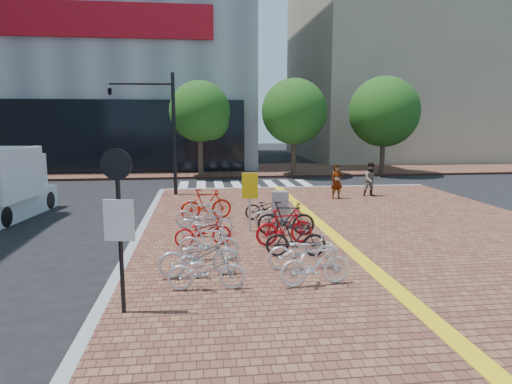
{
  "coord_description": "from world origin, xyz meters",
  "views": [
    {
      "loc": [
        -2.05,
        -11.55,
        3.67
      ],
      "look_at": [
        -0.22,
        3.3,
        1.3
      ],
      "focal_mm": 32.0,
      "sensor_mm": 36.0,
      "label": 1
    }
  ],
  "objects": [
    {
      "name": "street_trees",
      "position": [
        5.04,
        17.45,
        4.1
      ],
      "size": [
        16.2,
        4.6,
        6.35
      ],
      "color": "#38281E",
      "rests_on": "far_sidewalk"
    },
    {
      "name": "bike_11",
      "position": [
        0.54,
        1.93,
        0.68
      ],
      "size": [
        1.82,
        0.77,
        1.06
      ],
      "primitive_type": "imported",
      "rotation": [
        0.0,
        0.0,
        1.41
      ],
      "color": "black",
      "rests_on": "sidewalk"
    },
    {
      "name": "yellow_sign",
      "position": [
        -0.5,
        2.56,
        1.45
      ],
      "size": [
        0.51,
        0.13,
        1.88
      ],
      "color": "#B7B7BC",
      "rests_on": "sidewalk"
    },
    {
      "name": "far_sidewalk",
      "position": [
        0.0,
        21.0,
        0.07
      ],
      "size": [
        70.0,
        8.0,
        0.15
      ],
      "primitive_type": "cube",
      "color": "brown",
      "rests_on": "ground"
    },
    {
      "name": "ground",
      "position": [
        0.0,
        0.0,
        0.0
      ],
      "size": [
        120.0,
        120.0,
        0.0
      ],
      "primitive_type": "plane",
      "color": "black",
      "rests_on": "ground"
    },
    {
      "name": "notice_sign",
      "position": [
        -3.5,
        -3.36,
        2.06
      ],
      "size": [
        0.56,
        0.18,
        3.04
      ],
      "color": "black",
      "rests_on": "sidewalk"
    },
    {
      "name": "tactile_strip",
      "position": [
        2.0,
        -5.0,
        0.16
      ],
      "size": [
        0.4,
        34.0,
        0.01
      ],
      "primitive_type": "cube",
      "color": "yellow",
      "rests_on": "sidewalk"
    },
    {
      "name": "pedestrian_b",
      "position": [
        5.85,
        8.64,
        0.93
      ],
      "size": [
        0.76,
        0.6,
        1.56
      ],
      "primitive_type": "imported",
      "rotation": [
        0.0,
        0.0,
        -0.01
      ],
      "color": "#4F5364",
      "rests_on": "sidewalk"
    },
    {
      "name": "bike_3",
      "position": [
        -2.0,
        1.02,
        0.57
      ],
      "size": [
        1.7,
        0.88,
        0.85
      ],
      "primitive_type": "imported",
      "rotation": [
        0.0,
        0.0,
        1.78
      ],
      "color": "red",
      "rests_on": "sidewalk"
    },
    {
      "name": "sidewalk",
      "position": [
        3.0,
        -5.0,
        0.07
      ],
      "size": [
        14.0,
        34.0,
        0.15
      ],
      "primitive_type": "cube",
      "color": "brown",
      "rests_on": "ground"
    },
    {
      "name": "crosswalk",
      "position": [
        0.5,
        14.0,
        0.01
      ],
      "size": [
        7.5,
        4.0,
        0.01
      ],
      "color": "silver",
      "rests_on": "ground"
    },
    {
      "name": "bike_2",
      "position": [
        -1.87,
        -0.31,
        0.62
      ],
      "size": [
        1.61,
        0.73,
        0.93
      ],
      "primitive_type": "imported",
      "rotation": [
        0.0,
        0.0,
        1.38
      ],
      "color": "silver",
      "rests_on": "sidewalk"
    },
    {
      "name": "bike_1",
      "position": [
        -2.1,
        -1.53,
        0.64
      ],
      "size": [
        1.91,
        0.85,
        0.97
      ],
      "primitive_type": "imported",
      "rotation": [
        0.0,
        0.0,
        1.69
      ],
      "color": "silver",
      "rests_on": "sidewalk"
    },
    {
      "name": "bike_8",
      "position": [
        0.35,
        -1.3,
        0.6
      ],
      "size": [
        1.72,
        0.62,
        0.9
      ],
      "primitive_type": "imported",
      "rotation": [
        0.0,
        0.0,
        1.56
      ],
      "color": "silver",
      "rests_on": "sidewalk"
    },
    {
      "name": "pedestrian_a",
      "position": [
        4.06,
        8.19,
        0.93
      ],
      "size": [
        0.61,
        0.44,
        1.55
      ],
      "primitive_type": "imported",
      "rotation": [
        0.0,
        0.0,
        0.12
      ],
      "color": "gray",
      "rests_on": "sidewalk"
    },
    {
      "name": "bike_12",
      "position": [
        0.49,
        3.18,
        0.58
      ],
      "size": [
        1.72,
        0.86,
        0.86
      ],
      "primitive_type": "imported",
      "rotation": [
        0.0,
        0.0,
        1.75
      ],
      "color": "silver",
      "rests_on": "sidewalk"
    },
    {
      "name": "bike_0",
      "position": [
        -1.96,
        -2.36,
        0.58
      ],
      "size": [
        1.64,
        0.63,
        0.85
      ],
      "primitive_type": "imported",
      "rotation": [
        0.0,
        0.0,
        1.53
      ],
      "color": "silver",
      "rests_on": "sidewalk"
    },
    {
      "name": "bike_4",
      "position": [
        -1.9,
        2.09,
        0.58
      ],
      "size": [
        1.68,
        0.67,
        0.87
      ],
      "primitive_type": "imported",
      "rotation": [
        0.0,
        0.0,
        1.51
      ],
      "color": "silver",
      "rests_on": "sidewalk"
    },
    {
      "name": "bike_9",
      "position": [
        0.38,
        -0.29,
        0.62
      ],
      "size": [
        1.61,
        0.62,
        0.94
      ],
      "primitive_type": "imported",
      "rotation": [
        0.0,
        0.0,
        1.46
      ],
      "color": "black",
      "rests_on": "sidewalk"
    },
    {
      "name": "box_truck",
      "position": [
        -9.45,
        6.43,
        1.26
      ],
      "size": [
        2.62,
        4.86,
        2.68
      ],
      "color": "white",
      "rests_on": "ground"
    },
    {
      "name": "bike_5",
      "position": [
        -2.11,
        3.22,
        0.62
      ],
      "size": [
        1.58,
        0.53,
        0.93
      ],
      "primitive_type": "imported",
      "rotation": [
        0.0,
        0.0,
        1.51
      ],
      "color": "silver",
      "rests_on": "sidewalk"
    },
    {
      "name": "kerb_north",
      "position": [
        3.0,
        12.0,
        0.08
      ],
      "size": [
        14.0,
        0.25,
        0.15
      ],
      "primitive_type": "cube",
      "color": "gray",
      "rests_on": "ground"
    },
    {
      "name": "traffic_light_pole",
      "position": [
        -4.54,
        10.27,
        4.07
      ],
      "size": [
        3.05,
        1.18,
        5.68
      ],
      "color": "black",
      "rests_on": "sidewalk"
    },
    {
      "name": "bike_7",
      "position": [
        0.36,
        -2.41,
        0.63
      ],
      "size": [
        1.64,
        0.68,
        0.96
      ],
      "primitive_type": "imported",
      "rotation": [
        0.0,
        0.0,
        1.72
      ],
      "color": "white",
      "rests_on": "sidewalk"
    },
    {
      "name": "kerb_west",
      "position": [
        -4.0,
        -5.0,
        0.08
      ],
      "size": [
        0.25,
        34.0,
        0.15
      ],
      "primitive_type": "cube",
      "color": "gray",
      "rests_on": "ground"
    },
    {
      "name": "bike_13",
      "position": [
        0.33,
        4.32,
        0.58
      ],
      "size": [
        1.72,
        0.8,
        0.87
      ],
      "primitive_type": "imported",
      "rotation": [
        0.0,
        0.0,
        1.71
      ],
      "color": "black",
      "rests_on": "sidewalk"
    },
    {
      "name": "utility_box",
      "position": [
        0.58,
        3.11,
        0.74
      ],
      "size": [
        0.62,
        0.51,
        1.19
      ],
      "primitive_type": "cube",
      "rotation": [
        0.0,
        0.0,
        -0.24
      ],
      "color": "#A9A8AD",
      "rests_on": "sidewalk"
    },
    {
      "name": "bike_6",
      "position": [
        -1.86,
        4.52,
        0.7
      ],
      "size": [
        1.9,
        0.83,
        1.1
      ],
      "primitive_type": "imported",
      "rotation": [
        0.0,
        0.0,
        1.75
      ],
      "color": "red",
      "rests_on": "sidewalk"
    },
    {
      "name": "building_beige",
      "position": [
        18.0,
        32.0,
        9.0
      ],
      "size": [
        20.0,
        18.0,
        18.0
      ],
      "primitive_type": "cube",
      "color": "gray",
      "rests_on": "ground"
    },
    {
      "name": "bike_10",
      "position": [
        0.3,
        0.9,
        0.66
      ],
      "size": [
        1.77,
        0.78,
        1.03
      ],
      "primitive_type": "imported",
      "rotation": [
        0.0,
        0.0,
        1.75
      ],
      "color": "red",
      "rests_on": "sidewalk"
    }
  ]
}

